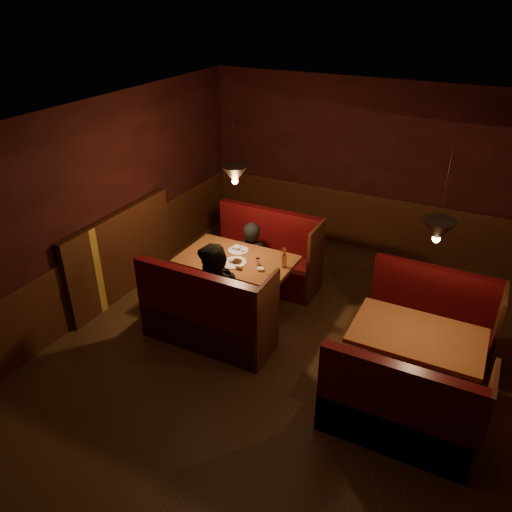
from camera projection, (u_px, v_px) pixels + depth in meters
The scene contains 9 objects.
room at pixel (274, 285), 5.85m from camera, with size 6.02×7.02×2.92m.
main_table at pixel (238, 271), 6.94m from camera, with size 1.56×0.95×1.09m.
main_bench_far at pixel (267, 260), 7.76m from camera, with size 1.72×0.61×1.17m.
main_bench_near at pixel (206, 321), 6.37m from camera, with size 1.72×0.61×1.17m.
second_table at pixel (415, 349), 5.55m from camera, with size 1.41×0.90×0.80m.
second_bench_far at pixel (428, 326), 6.31m from camera, with size 1.56×0.58×1.11m.
second_bench_near at pixel (398, 416), 4.99m from camera, with size 1.56×0.58×1.11m.
diner_a at pixel (251, 247), 7.37m from camera, with size 0.54×0.36×1.49m, color black.
diner_b at pixel (215, 281), 6.34m from camera, with size 0.81×0.63×1.67m, color black.
Camera 1 is at (1.78, -4.48, 4.16)m, focal length 35.00 mm.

